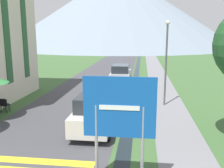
# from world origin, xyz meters

# --- Properties ---
(ground_plane) EXTENTS (160.00, 160.00, 0.00)m
(ground_plane) POSITION_xyz_m (0.00, 20.00, 0.00)
(ground_plane) COLOR #3D6033
(road) EXTENTS (6.40, 60.00, 0.01)m
(road) POSITION_xyz_m (-2.50, 30.00, 0.00)
(road) COLOR #424247
(road) RESTS_ON ground_plane
(footpath) EXTENTS (2.20, 60.00, 0.01)m
(footpath) POSITION_xyz_m (3.60, 30.00, 0.00)
(footpath) COLOR slate
(footpath) RESTS_ON ground_plane
(drainage_channel) EXTENTS (0.60, 60.00, 0.00)m
(drainage_channel) POSITION_xyz_m (1.20, 30.00, 0.00)
(drainage_channel) COLOR black
(drainage_channel) RESTS_ON ground_plane
(mountain_distant) EXTENTS (81.43, 81.43, 26.38)m
(mountain_distant) POSITION_xyz_m (-7.12, 89.28, 13.19)
(mountain_distant) COLOR gray
(mountain_distant) RESTS_ON ground_plane
(road_sign) EXTENTS (2.16, 0.11, 3.46)m
(road_sign) POSITION_xyz_m (1.20, 3.57, 2.28)
(road_sign) COLOR gray
(road_sign) RESTS_ON ground_plane
(parked_car_near) EXTENTS (1.85, 4.01, 1.82)m
(parked_car_near) POSITION_xyz_m (-0.40, 7.99, 0.91)
(parked_car_near) COLOR silver
(parked_car_near) RESTS_ON ground_plane
(parked_car_far) EXTENTS (1.86, 4.03, 1.82)m
(parked_car_far) POSITION_xyz_m (-0.13, 19.57, 0.91)
(parked_car_far) COLOR #B2B2B7
(parked_car_far) RESTS_ON ground_plane
(cafe_chair_far_right) EXTENTS (0.40, 0.40, 0.85)m
(cafe_chair_far_right) POSITION_xyz_m (-6.42, 10.16, 0.51)
(cafe_chair_far_right) COLOR black
(cafe_chair_far_right) RESTS_ON ground_plane
(cafe_chair_far_left) EXTENTS (0.40, 0.40, 0.85)m
(cafe_chair_far_left) POSITION_xyz_m (-6.27, 10.03, 0.51)
(cafe_chair_far_left) COLOR black
(cafe_chair_far_left) RESTS_ON ground_plane
(streetlamp) EXTENTS (0.28, 0.28, 5.48)m
(streetlamp) POSITION_xyz_m (3.37, 12.89, 3.22)
(streetlamp) COLOR #515156
(streetlamp) RESTS_ON ground_plane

